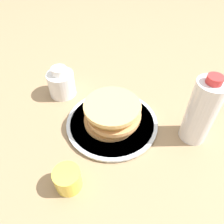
{
  "coord_description": "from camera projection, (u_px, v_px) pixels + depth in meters",
  "views": [
    {
      "loc": [
        -0.16,
        -0.41,
        0.51
      ],
      "look_at": [
        -0.02,
        0.01,
        0.05
      ],
      "focal_mm": 35.0,
      "sensor_mm": 36.0,
      "label": 1
    }
  ],
  "objects": [
    {
      "name": "plate",
      "position": [
        112.0,
        123.0,
        0.67
      ],
      "size": [
        0.28,
        0.28,
        0.01
      ],
      "color": "silver",
      "rests_on": "ground_plane"
    },
    {
      "name": "juice_glass",
      "position": [
        68.0,
        179.0,
        0.52
      ],
      "size": [
        0.07,
        0.07,
        0.06
      ],
      "color": "yellow",
      "rests_on": "ground_plane"
    },
    {
      "name": "water_bottle_near",
      "position": [
        201.0,
        112.0,
        0.57
      ],
      "size": [
        0.08,
        0.08,
        0.21
      ],
      "color": "white",
      "rests_on": "ground_plane"
    },
    {
      "name": "cream_jug",
      "position": [
        61.0,
        83.0,
        0.75
      ],
      "size": [
        0.09,
        0.09,
        0.11
      ],
      "color": "white",
      "rests_on": "ground_plane"
    },
    {
      "name": "pancake_stack",
      "position": [
        113.0,
        113.0,
        0.64
      ],
      "size": [
        0.17,
        0.17,
        0.08
      ],
      "color": "tan",
      "rests_on": "plate"
    },
    {
      "name": "ground_plane",
      "position": [
        120.0,
        126.0,
        0.67
      ],
      "size": [
        4.0,
        4.0,
        0.0
      ],
      "primitive_type": "plane",
      "color": "#9E7F5B"
    }
  ]
}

